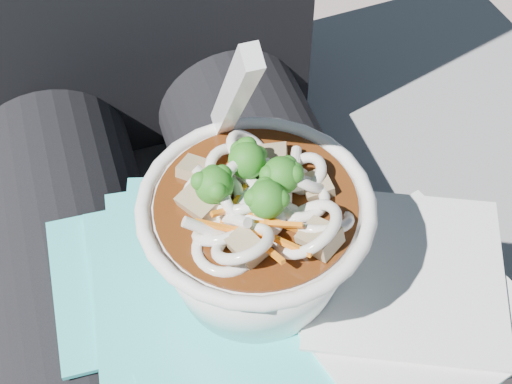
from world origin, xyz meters
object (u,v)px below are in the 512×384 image
object	(u,v)px
stone_ledge	(187,342)
plastic_bag	(239,306)
person_body	(175,220)
udon_bowl	(256,229)
lap	(207,331)

from	to	relation	value
stone_ledge	plastic_bag	size ratio (longest dim) A/B	3.68
person_body	udon_bowl	world-z (taller)	person_body
lap	person_body	world-z (taller)	person_body
person_body	plastic_bag	xyz separation A→B (m)	(0.02, -0.12, 0.05)
person_body	plastic_bag	bearing A→B (deg)	-81.62
stone_ledge	udon_bowl	size ratio (longest dim) A/B	5.19
stone_ledge	person_body	bearing A→B (deg)	-90.00
plastic_bag	udon_bowl	size ratio (longest dim) A/B	1.41
person_body	udon_bowl	size ratio (longest dim) A/B	5.17
person_body	plastic_bag	size ratio (longest dim) A/B	3.66
stone_ledge	udon_bowl	world-z (taller)	udon_bowl
lap	person_body	distance (m)	0.10
stone_ledge	udon_bowl	xyz separation A→B (m)	(0.03, -0.16, 0.43)
stone_ledge	plastic_bag	world-z (taller)	plastic_bag
lap	udon_bowl	distance (m)	0.14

